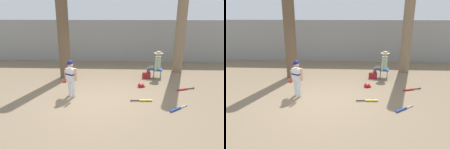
# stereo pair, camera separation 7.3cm
# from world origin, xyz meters

# --- Properties ---
(ground_plane) EXTENTS (60.00, 60.00, 0.00)m
(ground_plane) POSITION_xyz_m (0.00, 0.00, 0.00)
(ground_plane) COLOR #7F6B51
(concrete_back_wall) EXTENTS (18.00, 0.36, 2.40)m
(concrete_back_wall) POSITION_xyz_m (0.00, 5.82, 1.20)
(concrete_back_wall) COLOR gray
(concrete_back_wall) RESTS_ON ground
(tree_near_player) EXTENTS (0.79, 0.79, 4.79)m
(tree_near_player) POSITION_xyz_m (-1.76, 2.54, 2.00)
(tree_near_player) COLOR brown
(tree_near_player) RESTS_ON ground
(tree_behind_spectator) EXTENTS (0.67, 0.67, 6.00)m
(tree_behind_spectator) POSITION_xyz_m (3.52, 3.72, 2.67)
(tree_behind_spectator) COLOR #7F6B51
(tree_behind_spectator) RESTS_ON ground
(young_ballplayer) EXTENTS (0.61, 0.37, 1.31)m
(young_ballplayer) POSITION_xyz_m (-1.01, 0.38, 0.74)
(young_ballplayer) COLOR white
(young_ballplayer) RESTS_ON ground
(folding_stool) EXTENTS (0.47, 0.47, 0.41)m
(folding_stool) POSITION_xyz_m (2.36, 2.64, 0.36)
(folding_stool) COLOR #194C9E
(folding_stool) RESTS_ON ground
(seated_spectator) EXTENTS (0.68, 0.54, 1.20)m
(seated_spectator) POSITION_xyz_m (2.27, 2.65, 0.64)
(seated_spectator) COLOR #47474C
(seated_spectator) RESTS_ON ground
(handbag_beside_stool) EXTENTS (0.38, 0.27, 0.26)m
(handbag_beside_stool) POSITION_xyz_m (1.87, 2.52, 0.13)
(handbag_beside_stool) COLOR maroon
(handbag_beside_stool) RESTS_ON ground
(bat_blue_youth) EXTENTS (0.66, 0.53, 0.07)m
(bat_blue_youth) POSITION_xyz_m (2.46, -0.53, 0.03)
(bat_blue_youth) COLOR #2347AD
(bat_blue_youth) RESTS_ON ground
(bat_red_barrel) EXTENTS (0.72, 0.31, 0.07)m
(bat_red_barrel) POSITION_xyz_m (3.13, 1.14, 0.03)
(bat_red_barrel) COLOR red
(bat_red_barrel) RESTS_ON ground
(bat_yellow_trainer) EXTENTS (0.72, 0.10, 0.07)m
(bat_yellow_trainer) POSITION_xyz_m (1.51, 0.05, 0.03)
(bat_yellow_trainer) COLOR yellow
(bat_yellow_trainer) RESTS_ON ground
(batting_helmet_red) EXTENTS (0.29, 0.22, 0.17)m
(batting_helmet_red) POSITION_xyz_m (1.52, 1.41, 0.07)
(batting_helmet_red) COLOR #A81919
(batting_helmet_red) RESTS_ON ground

